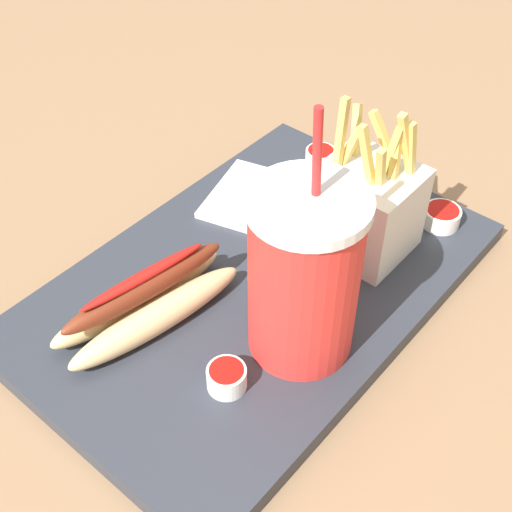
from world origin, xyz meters
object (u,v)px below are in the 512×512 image
Objects in this scene: ketchup_cup_3 at (227,377)px; ketchup_cup_1 at (442,216)px; fries_basket at (366,207)px; hot_dog_1 at (147,301)px; ketchup_cup_2 at (320,155)px; napkin_stack at (260,200)px; soda_cup at (304,276)px.

ketchup_cup_1 is at bearing -6.37° from ketchup_cup_3.
hot_dog_1 is (-0.21, 0.09, -0.03)m from fries_basket.
hot_dog_1 is at bearing -175.46° from ketchup_cup_2.
napkin_stack is at bearing 8.73° from hot_dog_1.
ketchup_cup_2 is at bearing 87.73° from ketchup_cup_1.
hot_dog_1 reaches higher than ketchup_cup_3.
soda_cup reaches higher than hot_dog_1.
soda_cup is 6.04× the size of ketchup_cup_1.
soda_cup is at bearing -60.76° from hot_dog_1.
fries_basket is 0.23m from hot_dog_1.
fries_basket is 4.82× the size of ketchup_cup_3.
soda_cup is at bearing -11.92° from ketchup_cup_3.
hot_dog_1 is (-0.07, 0.12, -0.06)m from soda_cup.
hot_dog_1 is 0.20m from napkin_stack.
hot_dog_1 is at bearing 156.05° from fries_basket.
ketchup_cup_3 is at bearing -95.65° from hot_dog_1.
hot_dog_1 reaches higher than napkin_stack.
ketchup_cup_3 is at bearing -157.15° from ketchup_cup_2.
fries_basket is 0.10m from ketchup_cup_1.
ketchup_cup_2 is at bearing 53.48° from fries_basket.
soda_cup is 2.24× the size of napkin_stack.
napkin_stack is (-0.10, 0.17, -0.01)m from ketchup_cup_1.
fries_basket is at bearing 150.07° from ketchup_cup_1.
napkin_stack is (-0.10, 0.01, -0.01)m from ketchup_cup_2.
ketchup_cup_1 is (0.08, -0.05, -0.04)m from fries_basket.
soda_cup is 0.28m from ketchup_cup_2.
ketchup_cup_2 is 0.33m from ketchup_cup_3.
hot_dog_1 is at bearing 119.24° from soda_cup.
hot_dog_1 reaches higher than ketchup_cup_2.
ketchup_cup_1 reaches higher than napkin_stack.
ketchup_cup_3 is at bearing 173.63° from ketchup_cup_1.
ketchup_cup_1 is at bearing -4.36° from soda_cup.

